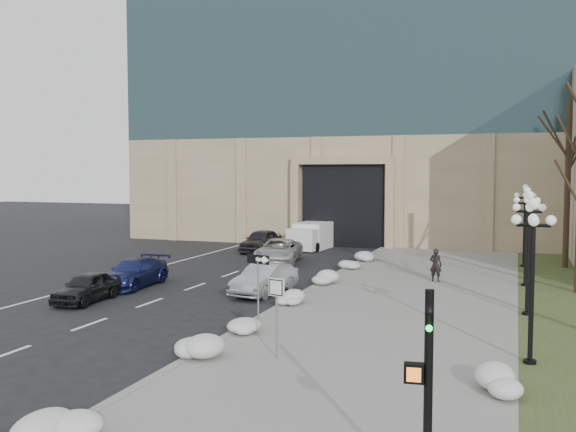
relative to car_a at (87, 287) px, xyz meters
The scene contains 28 objects.
ground 13.04m from the car_a, 45.59° to the right, with size 160.00×160.00×0.00m, color black.
sidewalk 13.47m from the car_a, 20.42° to the left, with size 9.00×40.00×0.12m, color gray.
curb 9.39m from the car_a, 30.07° to the left, with size 0.30×40.00×0.14m, color gray.
grass_strip 19.69m from the car_a, 13.81° to the left, with size 4.00×40.00×0.10m, color #364723.
office_tower 39.31m from the car_a, 78.29° to the left, with size 40.00×24.70×36.00m.
car_a is the anchor object (origin of this frame).
car_b 7.61m from the car_a, 32.38° to the left, with size 1.45×4.15×1.37m, color #9B9CA2.
car_c 3.77m from the car_a, 92.27° to the left, with size 1.85×4.55×1.32m, color navy.
car_d 14.12m from the car_a, 75.58° to the left, with size 2.34×5.08×1.41m, color silver.
car_e 18.06m from the car_a, 88.09° to the left, with size 1.81×4.49×1.53m, color #2E2E33.
pedestrian 16.27m from the car_a, 35.10° to the left, with size 0.59×0.39×1.63m, color black.
box_truck 21.65m from the car_a, 81.01° to the left, with size 2.40×5.95×1.85m.
one_way_sign 9.14m from the car_a, 13.10° to the right, with size 0.97×0.44×2.63m.
keep_sign 11.84m from the car_a, 26.61° to the right, with size 0.52×0.17×2.44m.
traffic_signal 19.82m from the car_a, 37.63° to the right, with size 0.62×0.83×3.63m.
snow_clump_a 14.61m from the car_a, 54.46° to the right, with size 1.10×1.60×0.36m, color silver.
snow_clump_b 10.52m from the car_a, 36.25° to the right, with size 1.10×1.60×0.36m, color silver.
snow_clump_c 9.02m from the car_a, 17.34° to the right, with size 1.10×1.60×0.36m, color silver.
snow_clump_d 8.43m from the car_a, 12.13° to the left, with size 1.10×1.60×0.36m, color silver.
snow_clump_e 11.07m from the car_a, 38.30° to the left, with size 1.10×1.60×0.36m, color silver.
snow_clump_f 14.48m from the car_a, 54.01° to the left, with size 1.10×1.60×0.36m, color silver.
snow_clump_g 17.47m from the car_a, 60.37° to the left, with size 1.10×1.60×0.36m, color silver.
snow_clump_h 17.75m from the car_a, 20.98° to the right, with size 1.10×1.60×0.36m, color silver.
lamppost_a 17.89m from the car_a, 10.74° to the right, with size 1.18×1.18×4.76m.
lamppost_b 17.87m from the car_a, 10.40° to the left, with size 1.18×1.18×4.76m.
lamppost_c 20.08m from the car_a, 29.11° to the left, with size 1.18×1.18×4.76m.
lamppost_d 23.91m from the car_a, 42.93° to the left, with size 1.18×1.18×4.76m.
tree_far 26.34m from the car_a, 40.41° to the left, with size 3.20×3.20×9.50m.
Camera 1 is at (7.85, -12.95, 5.50)m, focal length 40.00 mm.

